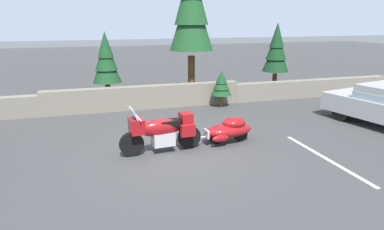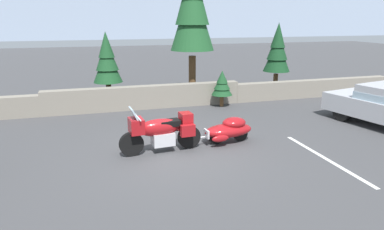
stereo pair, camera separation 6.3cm
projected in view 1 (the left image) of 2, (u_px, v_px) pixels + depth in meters
name	position (u px, v px, depth m)	size (l,w,h in m)	color
ground_plane	(176.00, 153.00, 9.60)	(80.00, 80.00, 0.00)	#424244
stone_guard_wall	(142.00, 98.00, 14.24)	(24.00, 0.48, 0.94)	gray
distant_ridgeline	(89.00, 2.00, 95.22)	(240.00, 80.00, 16.00)	#99A8BF
touring_motorcycle	(161.00, 130.00, 9.54)	(2.31, 0.85, 1.33)	black
car_shaped_trailer	(229.00, 129.00, 10.33)	(2.22, 0.84, 0.76)	black
pine_tree_tall	(191.00, 3.00, 15.22)	(1.95, 1.95, 6.73)	brown
pine_tree_secondary	(106.00, 60.00, 14.34)	(1.20, 1.20, 3.09)	brown
pine_tree_far_right	(276.00, 50.00, 16.65)	(1.26, 1.26, 3.42)	brown
pine_sapling_near	(221.00, 84.00, 14.49)	(0.87, 0.87, 1.51)	brown
parking_stripe_marker	(326.00, 158.00, 9.25)	(0.12, 3.60, 0.01)	silver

